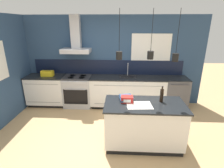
{
  "coord_description": "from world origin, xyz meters",
  "views": [
    {
      "loc": [
        0.4,
        -3.11,
        2.36
      ],
      "look_at": [
        0.2,
        0.67,
        1.05
      ],
      "focal_mm": 28.0,
      "sensor_mm": 36.0,
      "label": 1
    }
  ],
  "objects": [
    {
      "name": "kitchen_island",
      "position": [
        0.87,
        -0.04,
        0.46
      ],
      "size": [
        1.55,
        0.8,
        0.91
      ],
      "color": "black",
      "rests_on": "ground_plane"
    },
    {
      "name": "dishwasher",
      "position": [
        1.98,
        1.69,
        0.46
      ],
      "size": [
        0.63,
        0.65,
        0.91
      ],
      "color": "#4C4C51",
      "rests_on": "ground_plane"
    },
    {
      "name": "paper_pile",
      "position": [
        0.75,
        -0.12,
        0.91
      ],
      "size": [
        0.49,
        0.38,
        0.01
      ],
      "color": "silver",
      "rests_on": "kitchen_island"
    },
    {
      "name": "yellow_toolbox",
      "position": [
        -1.74,
        1.69,
        0.99
      ],
      "size": [
        0.34,
        0.18,
        0.19
      ],
      "color": "gold",
      "rests_on": "counter_run_left"
    },
    {
      "name": "book_stack",
      "position": [
        0.52,
        0.1,
        0.95
      ],
      "size": [
        0.29,
        0.35,
        0.09
      ],
      "color": "olive",
      "rests_on": "kitchen_island"
    },
    {
      "name": "wall_back",
      "position": [
        -0.05,
        2.0,
        1.36
      ],
      "size": [
        5.6,
        2.17,
        2.6
      ],
      "color": "navy",
      "rests_on": "ground_plane"
    },
    {
      "name": "bottle_on_island",
      "position": [
        1.2,
        0.07,
        1.05
      ],
      "size": [
        0.07,
        0.07,
        0.32
      ],
      "color": "black",
      "rests_on": "kitchen_island"
    },
    {
      "name": "counter_run_left",
      "position": [
        -1.82,
        1.69,
        0.46
      ],
      "size": [
        1.11,
        0.64,
        0.91
      ],
      "color": "black",
      "rests_on": "ground_plane"
    },
    {
      "name": "ground_plane",
      "position": [
        0.0,
        0.0,
        0.0
      ],
      "size": [
        16.0,
        16.0,
        0.0
      ],
      "primitive_type": "plane",
      "color": "tan",
      "rests_on": "ground"
    },
    {
      "name": "red_supply_box",
      "position": [
        0.52,
        0.01,
        0.97
      ],
      "size": [
        0.23,
        0.17,
        0.12
      ],
      "color": "red",
      "rests_on": "kitchen_island"
    },
    {
      "name": "oven_range",
      "position": [
        -0.87,
        1.69,
        0.46
      ],
      "size": [
        0.79,
        0.66,
        0.91
      ],
      "color": "#B5B5BA",
      "rests_on": "ground_plane"
    },
    {
      "name": "wall_left",
      "position": [
        -2.43,
        0.7,
        1.3
      ],
      "size": [
        0.08,
        3.8,
        2.6
      ],
      "color": "navy",
      "rests_on": "ground_plane"
    },
    {
      "name": "counter_run_sink",
      "position": [
        0.6,
        1.69,
        0.46
      ],
      "size": [
        2.16,
        0.64,
        1.29
      ],
      "color": "black",
      "rests_on": "ground_plane"
    }
  ]
}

